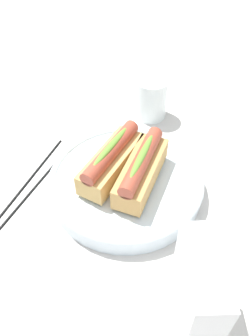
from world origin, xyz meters
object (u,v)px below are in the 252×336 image
(hotdog_front, at_px, (111,160))
(chopstick_far, at_px, (32,176))
(napkin_box, at_px, (197,293))
(hotdog_back, at_px, (141,169))
(water_glass, at_px, (151,100))
(chopstick_near, at_px, (33,189))
(serving_bowl, at_px, (126,182))

(hotdog_front, height_order, chopstick_far, hotdog_front)
(napkin_box, distance_m, chopstick_far, 0.38)
(hotdog_back, xyz_separation_m, water_glass, (-0.23, 0.00, -0.03))
(napkin_box, xyz_separation_m, chopstick_near, (-0.20, -0.28, -0.07))
(hotdog_front, xyz_separation_m, chopstick_near, (0.03, -0.14, -0.06))
(chopstick_far, bearing_deg, water_glass, 151.35)
(hotdog_front, distance_m, chopstick_near, 0.16)
(water_glass, xyz_separation_m, chopstick_far, (0.22, -0.21, -0.04))
(chopstick_far, bearing_deg, serving_bowl, 102.06)
(serving_bowl, relative_size, hotdog_front, 1.74)
(water_glass, bearing_deg, napkin_box, 11.19)
(serving_bowl, distance_m, hotdog_back, 0.05)
(hotdog_back, relative_size, chopstick_near, 0.72)
(chopstick_near, bearing_deg, hotdog_back, 111.84)
(serving_bowl, distance_m, hotdog_front, 0.05)
(napkin_box, distance_m, chopstick_near, 0.35)
(water_glass, distance_m, chopstick_far, 0.30)
(water_glass, relative_size, chopstick_far, 0.41)
(chopstick_near, bearing_deg, chopstick_far, -140.13)
(hotdog_back, bearing_deg, serving_bowl, -105.10)
(hotdog_back, bearing_deg, napkin_box, 22.83)
(hotdog_front, height_order, water_glass, hotdog_front)
(serving_bowl, distance_m, napkin_box, 0.25)
(serving_bowl, height_order, chopstick_near, serving_bowl)
(hotdog_front, xyz_separation_m, napkin_box, (0.22, 0.14, 0.01))
(serving_bowl, xyz_separation_m, chopstick_near, (0.02, -0.17, -0.02))
(napkin_box, height_order, chopstick_far, napkin_box)
(hotdog_back, distance_m, water_glass, 0.23)
(hotdog_back, relative_size, water_glass, 1.75)
(serving_bowl, relative_size, chopstick_near, 1.25)
(hotdog_front, relative_size, chopstick_near, 0.72)
(hotdog_front, distance_m, napkin_box, 0.27)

